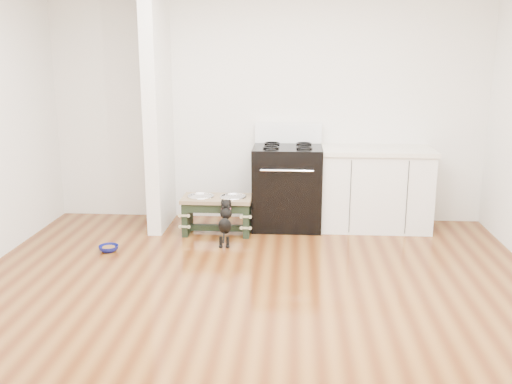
{
  "coord_description": "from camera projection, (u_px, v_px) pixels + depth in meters",
  "views": [
    {
      "loc": [
        0.34,
        -4.09,
        1.94
      ],
      "look_at": [
        -0.06,
        1.55,
        0.55
      ],
      "focal_mm": 40.0,
      "sensor_mm": 36.0,
      "label": 1
    }
  ],
  "objects": [
    {
      "name": "oven_range",
      "position": [
        287.0,
        185.0,
        6.41
      ],
      "size": [
        0.76,
        0.69,
        1.14
      ],
      "color": "black",
      "rests_on": "ground"
    },
    {
      "name": "floor_bowl",
      "position": [
        109.0,
        248.0,
        5.69
      ],
      "size": [
        0.24,
        0.24,
        0.06
      ],
      "rotation": [
        0.0,
        0.0,
        0.25
      ],
      "color": "navy",
      "rests_on": "ground"
    },
    {
      "name": "cabinet_run",
      "position": [
        375.0,
        189.0,
        6.37
      ],
      "size": [
        1.24,
        0.64,
        0.91
      ],
      "color": "silver",
      "rests_on": "ground"
    },
    {
      "name": "puppy",
      "position": [
        225.0,
        221.0,
        5.86
      ],
      "size": [
        0.13,
        0.39,
        0.46
      ],
      "color": "black",
      "rests_on": "ground"
    },
    {
      "name": "ground",
      "position": [
        250.0,
        307.0,
        4.45
      ],
      "size": [
        5.0,
        5.0,
        0.0
      ],
      "primitive_type": "plane",
      "color": "#4F250E",
      "rests_on": "ground"
    },
    {
      "name": "dog_feeder",
      "position": [
        217.0,
        208.0,
        6.19
      ],
      "size": [
        0.75,
        0.4,
        0.43
      ],
      "color": "black",
      "rests_on": "ground"
    },
    {
      "name": "room_shell",
      "position": [
        249.0,
        98.0,
        4.07
      ],
      "size": [
        5.0,
        5.0,
        5.0
      ],
      "color": "silver",
      "rests_on": "ground"
    },
    {
      "name": "partition_wall",
      "position": [
        158.0,
        107.0,
        6.24
      ],
      "size": [
        0.15,
        0.8,
        2.7
      ],
      "primitive_type": "cube",
      "color": "silver",
      "rests_on": "ground"
    }
  ]
}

